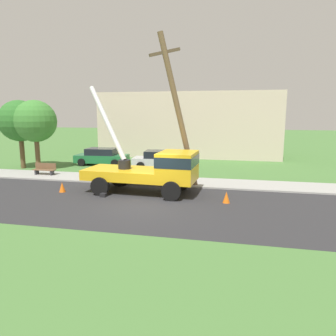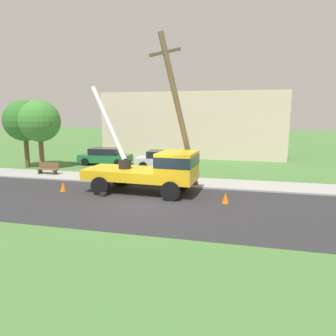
{
  "view_description": "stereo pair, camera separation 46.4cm",
  "coord_description": "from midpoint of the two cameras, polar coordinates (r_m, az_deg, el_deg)",
  "views": [
    {
      "loc": [
        4.18,
        -14.15,
        4.41
      ],
      "look_at": [
        0.57,
        2.44,
        1.4
      ],
      "focal_mm": 33.45,
      "sensor_mm": 36.0,
      "label": 1
    },
    {
      "loc": [
        4.63,
        -14.04,
        4.41
      ],
      "look_at": [
        0.57,
        2.44,
        1.4
      ],
      "focal_mm": 33.45,
      "sensor_mm": 36.0,
      "label": 2
    }
  ],
  "objects": [
    {
      "name": "sidewalk_strip",
      "position": [
        20.2,
        0.91,
        -2.41
      ],
      "size": [
        80.0,
        2.64,
        0.1
      ],
      "primitive_type": "cube",
      "color": "#9E9E99",
      "rests_on": "ground"
    },
    {
      "name": "ground_plane",
      "position": [
        26.83,
        4.19,
        0.57
      ],
      "size": [
        120.0,
        120.0,
        0.0
      ],
      "primitive_type": "plane",
      "color": "#477538"
    },
    {
      "name": "traffic_cone_behind",
      "position": [
        18.66,
        -17.87,
        -3.23
      ],
      "size": [
        0.36,
        0.36,
        0.56
      ],
      "primitive_type": "cone",
      "color": "orange",
      "rests_on": "ground"
    },
    {
      "name": "utility_truck",
      "position": [
        17.16,
        -1.66,
        -0.03
      ],
      "size": [
        6.75,
        3.21,
        5.98
      ],
      "color": "gold",
      "rests_on": "ground"
    },
    {
      "name": "lowrise_building_backdrop",
      "position": [
        32.96,
        5.17,
        7.91
      ],
      "size": [
        18.0,
        6.0,
        6.4
      ],
      "primitive_type": "cube",
      "color": "beige",
      "rests_on": "ground"
    },
    {
      "name": "traffic_cone_ahead",
      "position": [
        15.75,
        11.27,
        -5.35
      ],
      "size": [
        0.36,
        0.36,
        0.56
      ],
      "primitive_type": "cone",
      "color": "orange",
      "rests_on": "ground"
    },
    {
      "name": "roadside_tree_near",
      "position": [
        26.48,
        -21.93,
        7.89
      ],
      "size": [
        3.22,
        3.22,
        5.38
      ],
      "color": "brown",
      "rests_on": "ground"
    },
    {
      "name": "parked_sedan_silver",
      "position": [
        24.98,
        -0.3,
        1.54
      ],
      "size": [
        4.53,
        2.25,
        1.42
      ],
      "color": "#B7B7BF",
      "rests_on": "ground"
    },
    {
      "name": "leaning_utility_pole",
      "position": [
        18.19,
        2.72,
        10.38
      ],
      "size": [
        2.7,
        1.75,
        8.8
      ],
      "color": "brown",
      "rests_on": "ground"
    },
    {
      "name": "road_asphalt",
      "position": [
        15.41,
        -3.39,
        -6.58
      ],
      "size": [
        80.0,
        7.62,
        0.01
      ],
      "primitive_type": "cube",
      "color": "#2B2B2D",
      "rests_on": "ground"
    },
    {
      "name": "parked_sedan_green",
      "position": [
        27.35,
        -10.89,
        2.1
      ],
      "size": [
        4.49,
        2.17,
        1.42
      ],
      "color": "#1E6638",
      "rests_on": "ground"
    },
    {
      "name": "roadside_tree_far",
      "position": [
        27.52,
        -24.27,
        7.8
      ],
      "size": [
        3.22,
        3.22,
        5.39
      ],
      "color": "brown",
      "rests_on": "ground"
    },
    {
      "name": "park_bench",
      "position": [
        23.78,
        -20.52,
        -0.14
      ],
      "size": [
        1.6,
        0.45,
        0.9
      ],
      "color": "brown",
      "rests_on": "ground"
    }
  ]
}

